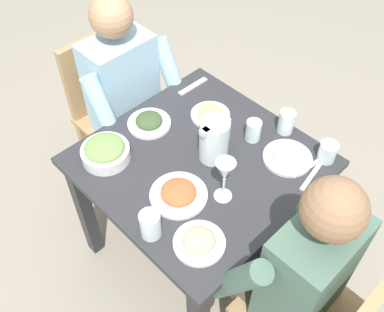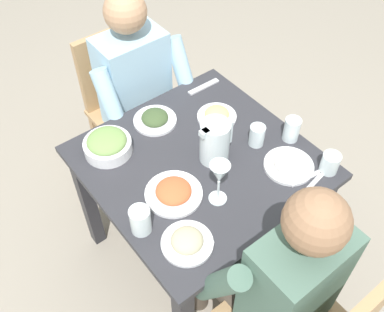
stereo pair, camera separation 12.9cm
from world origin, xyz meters
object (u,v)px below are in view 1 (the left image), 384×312
diner_near (283,264)px  plate_dolmas (149,122)px  plate_yoghurt (288,156)px  water_glass_near_left (286,122)px  water_glass_center (328,152)px  plate_beans (199,241)px  plate_fries (210,113)px  dining_table (199,178)px  chair_far (113,106)px  plate_rice_curry (179,193)px  wine_glass (225,173)px  salad_bowl (105,151)px  diner_far (135,104)px  water_glass_by_pitcher (253,130)px  water_pitcher (214,140)px  water_glass_far_left (150,225)px

diner_near → plate_dolmas: bearing=84.4°
plate_yoghurt → water_glass_near_left: 0.17m
water_glass_center → water_glass_near_left: bearing=87.3°
plate_beans → plate_fries: size_ratio=1.05×
dining_table → plate_fries: size_ratio=4.94×
dining_table → plate_dolmas: size_ratio=4.55×
water_glass_near_left → chair_far: bearing=109.9°
plate_fries → plate_rice_curry: plate_rice_curry is taller
chair_far → plate_rice_curry: 0.87m
plate_dolmas → wine_glass: 0.51m
plate_rice_curry → salad_bowl: bearing=102.7°
diner_far → plate_dolmas: bearing=-111.7°
chair_far → salad_bowl: (-0.34, -0.45, 0.26)m
plate_yoghurt → water_glass_by_pitcher: 0.18m
chair_far → wine_glass: (-0.14, -0.91, 0.36)m
plate_yoghurt → water_pitcher: bearing=132.6°
water_glass_by_pitcher → diner_near: bearing=-127.4°
wine_glass → water_glass_far_left: bearing=167.6°
dining_table → water_pitcher: size_ratio=4.57×
salad_bowl → plate_dolmas: size_ratio=1.04×
plate_dolmas → water_glass_near_left: 0.59m
plate_yoghurt → plate_fries: bearing=96.2°
chair_far → salad_bowl: 0.62m
chair_far → plate_dolmas: size_ratio=4.57×
diner_far → plate_yoghurt: diner_far is taller
salad_bowl → plate_fries: size_ratio=1.13×
chair_far → plate_fries: 0.63m
chair_far → plate_rice_curry: chair_far is taller
water_glass_center → wine_glass: 0.48m
plate_fries → diner_far: bearing=111.7°
dining_table → wine_glass: wine_glass is taller
diner_near → water_glass_center: 0.50m
plate_beans → water_glass_by_pitcher: 0.57m
salad_bowl → diner_far: bearing=35.5°
plate_fries → plate_dolmas: size_ratio=0.92×
dining_table → plate_beans: (-0.28, -0.28, 0.14)m
plate_dolmas → plate_rice_curry: size_ratio=0.86×
water_pitcher → plate_beans: water_pitcher is taller
diner_near → water_glass_far_left: diner_near is taller
chair_far → plate_dolmas: bearing=-101.5°
chair_far → plate_yoghurt: bearing=-79.0°
plate_dolmas → salad_bowl: bearing=-174.0°
chair_far → water_glass_far_left: bearing=-117.6°
salad_bowl → water_glass_far_left: (-0.10, -0.40, 0.01)m
salad_bowl → water_glass_center: (0.64, -0.63, 0.00)m
plate_yoghurt → wine_glass: bearing=170.6°
diner_near → plate_rice_curry: 0.46m
water_glass_near_left → water_glass_center: bearing=-92.7°
dining_table → water_pitcher: bearing=-23.4°
water_glass_near_left → water_glass_far_left: water_glass_far_left is taller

